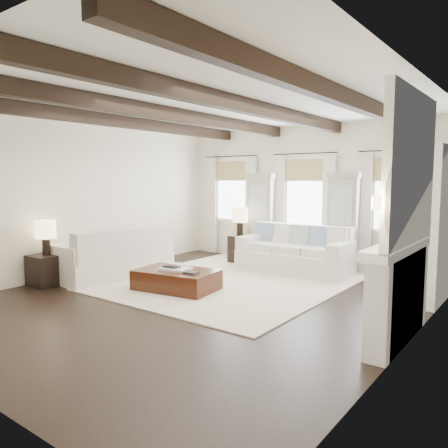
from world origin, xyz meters
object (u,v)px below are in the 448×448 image
Objects in this scene: sofa_back at (296,253)px; side_table_back at (240,249)px; sofa_left at (116,257)px; side_table_front at (47,270)px; ottoman at (177,280)px.

side_table_back is at bearing 174.10° from sofa_back.
side_table_front is at bearing -111.07° from sofa_left.
sofa_left reaches higher than side_table_front.
side_table_front is at bearing -112.31° from side_table_back.
sofa_back is 3.67× the size of side_table_back.
side_table_front is 4.29m from side_table_back.
side_table_back reaches higher than side_table_front.
ottoman is 2.18× the size of side_table_back.
sofa_left is 3.75× the size of side_table_back.
side_table_front is (-3.19, -3.81, -0.12)m from sofa_back.
ottoman is at bearing -2.17° from sofa_left.
sofa_left is at bearing -112.85° from side_table_back.
sofa_left reaches higher than side_table_back.
sofa_left is at bearing 169.16° from ottoman.
sofa_back is at bearing 61.03° from ottoman.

